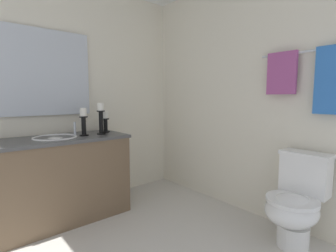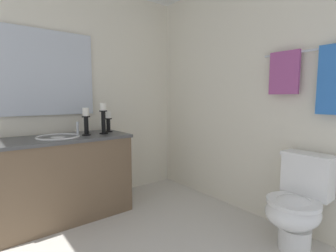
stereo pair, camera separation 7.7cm
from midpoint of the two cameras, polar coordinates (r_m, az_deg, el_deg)
wall_back at (r=2.77m, az=14.64°, el=6.87°), size 2.47×0.04×2.45m
wall_left at (r=2.96m, az=-23.39°, el=6.51°), size 0.04×2.79×2.45m
vanity_cabinet at (r=2.71m, az=-24.70°, el=-11.00°), size 0.58×1.33×0.82m
sink_basin at (r=2.63m, az=-25.05°, el=-3.28°), size 0.40×0.40×0.24m
mirror at (r=2.88m, az=-27.21°, el=10.81°), size 0.02×0.93×0.86m
candle_holder_tall at (r=2.85m, az=-14.82°, el=0.96°), size 0.09×0.09×0.23m
candle_holder_short at (r=2.70m, az=-15.83°, el=1.80°), size 0.09×0.09×0.32m
candle_holder_mid at (r=2.64m, az=-19.49°, el=1.07°), size 0.09×0.09×0.28m
toilet at (r=2.30m, az=26.22°, el=-15.32°), size 0.39×0.54×0.75m
towel_bar at (r=2.41m, az=28.40°, el=14.77°), size 0.79×0.02×0.02m
towel_near_vanity at (r=2.45m, az=23.66°, el=10.95°), size 0.26×0.03×0.37m
towel_center at (r=2.30m, az=32.54°, el=8.84°), size 0.24×0.03×0.53m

